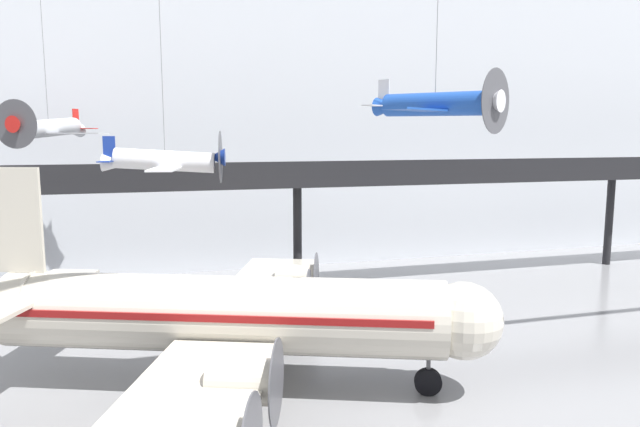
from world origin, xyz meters
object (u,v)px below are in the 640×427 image
object	(u,v)px
suspended_plane_silver_racer	(49,128)
suspended_plane_blue_trainer	(435,105)
suspended_plane_white_twin	(165,161)
airliner_silver_main	(219,315)

from	to	relation	value
suspended_plane_silver_racer	suspended_plane_blue_trainer	xyz separation A→B (m)	(22.83, -13.87, 1.28)
suspended_plane_white_twin	suspended_plane_blue_trainer	size ratio (longest dim) A/B	1.27
suspended_plane_silver_racer	suspended_plane_white_twin	bearing A→B (deg)	66.35
suspended_plane_silver_racer	suspended_plane_blue_trainer	world-z (taller)	suspended_plane_blue_trainer
airliner_silver_main	suspended_plane_silver_racer	xyz separation A→B (m)	(-9.93, 17.37, 9.02)
suspended_plane_silver_racer	suspended_plane_white_twin	distance (m)	12.19
suspended_plane_silver_racer	suspended_plane_white_twin	xyz separation A→B (m)	(7.75, -9.20, -1.97)
suspended_plane_white_twin	suspended_plane_blue_trainer	bearing A→B (deg)	-7.44
suspended_plane_blue_trainer	airliner_silver_main	bearing A→B (deg)	-108.74
suspended_plane_silver_racer	suspended_plane_white_twin	size ratio (longest dim) A/B	0.85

